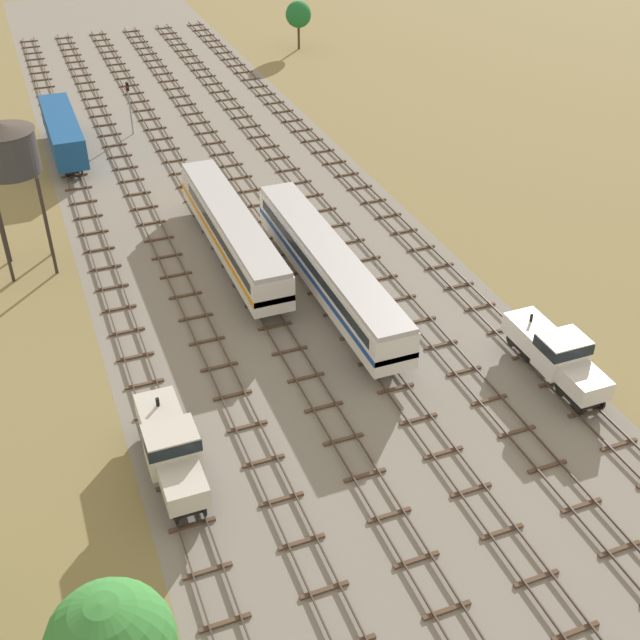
# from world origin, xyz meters

# --- Properties ---
(ground_plane) EXTENTS (480.00, 480.00, 0.00)m
(ground_plane) POSITION_xyz_m (0.00, 56.00, 0.00)
(ground_plane) COLOR olive
(ballast_bed) EXTENTS (27.57, 176.00, 0.01)m
(ballast_bed) POSITION_xyz_m (0.00, 56.00, 0.00)
(ballast_bed) COLOR gray
(ballast_bed) RESTS_ON ground
(track_far_left) EXTENTS (2.40, 126.00, 0.29)m
(track_far_left) POSITION_xyz_m (-11.79, 57.00, 0.14)
(track_far_left) COLOR #47382D
(track_far_left) RESTS_ON ground
(track_left) EXTENTS (2.40, 126.00, 0.29)m
(track_left) POSITION_xyz_m (-7.07, 57.00, 0.14)
(track_left) COLOR #47382D
(track_left) RESTS_ON ground
(track_centre_left) EXTENTS (2.40, 126.00, 0.29)m
(track_centre_left) POSITION_xyz_m (-2.36, 57.00, 0.14)
(track_centre_left) COLOR #47382D
(track_centre_left) RESTS_ON ground
(track_centre) EXTENTS (2.40, 126.00, 0.29)m
(track_centre) POSITION_xyz_m (2.36, 57.00, 0.14)
(track_centre) COLOR #47382D
(track_centre) RESTS_ON ground
(track_centre_right) EXTENTS (2.40, 126.00, 0.29)m
(track_centre_right) POSITION_xyz_m (7.07, 57.00, 0.14)
(track_centre_right) COLOR #47382D
(track_centre_right) RESTS_ON ground
(track_right) EXTENTS (2.40, 126.00, 0.29)m
(track_right) POSITION_xyz_m (11.79, 57.00, 0.14)
(track_right) COLOR #47382D
(track_right) RESTS_ON ground
(shunter_loco_right_nearest) EXTENTS (2.74, 8.46, 3.10)m
(shunter_loco_right_nearest) POSITION_xyz_m (11.79, 28.93, 2.01)
(shunter_loco_right_nearest) COLOR white
(shunter_loco_right_nearest) RESTS_ON ground
(shunter_loco_far_left_near) EXTENTS (2.74, 8.46, 3.10)m
(shunter_loco_far_left_near) POSITION_xyz_m (-11.79, 29.38, 2.01)
(shunter_loco_far_left_near) COLOR beige
(shunter_loco_far_left_near) RESTS_ON ground
(passenger_coach_centre_mid) EXTENTS (2.96, 22.00, 3.80)m
(passenger_coach_centre_mid) POSITION_xyz_m (2.36, 42.59, 2.61)
(passenger_coach_centre_mid) COLOR white
(passenger_coach_centre_mid) RESTS_ON ground
(diesel_railcar_centre_left_midfar) EXTENTS (2.96, 20.50, 3.80)m
(diesel_railcar_centre_left_midfar) POSITION_xyz_m (-2.36, 50.26, 2.60)
(diesel_railcar_centre_left_midfar) COLOR white
(diesel_railcar_centre_left_midfar) RESTS_ON ground
(freight_boxcar_far_left_far) EXTENTS (2.87, 14.00, 3.60)m
(freight_boxcar_far_left_far) POSITION_xyz_m (-11.78, 75.88, 2.45)
(freight_boxcar_far_left_far) COLOR #194C8C
(freight_boxcar_far_left_far) RESTS_ON ground
(water_tower) EXTENTS (4.34, 4.34, 11.30)m
(water_tower) POSITION_xyz_m (-16.82, 54.74, 9.37)
(water_tower) COLOR #2D2826
(water_tower) RESTS_ON ground
(signal_post_nearest) EXTENTS (0.28, 0.47, 5.49)m
(signal_post_nearest) POSITION_xyz_m (-4.71, 79.02, 3.48)
(signal_post_nearest) COLOR gray
(signal_post_nearest) RESTS_ON ground
(lineside_tree_0) EXTENTS (3.39, 3.39, 6.17)m
(lineside_tree_0) POSITION_xyz_m (21.81, 101.70, 4.46)
(lineside_tree_0) COLOR #4C331E
(lineside_tree_0) RESTS_ON ground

